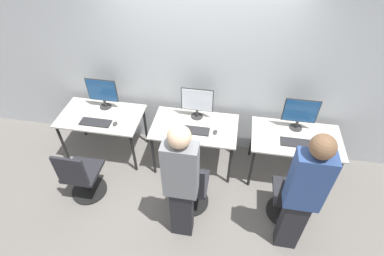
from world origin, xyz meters
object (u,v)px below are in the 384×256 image
Objects in this scene: monitor_center at (197,102)px; person_right at (303,194)px; monitor_right at (300,113)px; mouse_right at (321,146)px; mouse_left at (115,124)px; office_chair_left at (82,177)px; office_chair_right at (290,199)px; keyboard_right at (298,143)px; mouse_center at (215,132)px; keyboard_left at (96,122)px; keyboard_center at (193,130)px; person_center at (181,182)px; monitor_left at (102,92)px; office_chair_center at (190,188)px.

person_right is at bearing -45.20° from monitor_center.
mouse_right is (0.29, -0.32, -0.25)m from monitor_right.
monitor_center and monitor_right have the same top height.
mouse_left is 1.18m from monitor_center.
office_chair_left is 1.00× the size of office_chair_right.
monitor_right is at bearing 20.80° from office_chair_left.
mouse_left is at bearing -178.94° from keyboard_right.
mouse_right is 0.10× the size of office_chair_right.
mouse_left is 2.51m from office_chair_right.
keyboard_left is at bearing -177.20° from mouse_center.
keyboard_center is at bearing -177.96° from mouse_center.
monitor_right reaches higher than office_chair_left.
office_chair_left is 1.56m from person_center.
office_chair_left is at bearing 168.02° from person_center.
mouse_right is (1.37, -0.03, 0.00)m from mouse_center.
monitor_left is 1.43m from keyboard_center.
monitor_left is 2.92m from office_chair_right.
keyboard_left is 0.25× the size of person_center.
office_chair_left is 2.69m from office_chair_right.
keyboard_center is (1.37, 0.74, 0.39)m from office_chair_left.
keyboard_left is at bearing -90.00° from monitor_left.
office_chair_left is 1.44m from office_chair_center.
monitor_left is 0.45m from keyboard_left.
mouse_center is at bearing -44.97° from monitor_center.
person_right is (-0.03, -0.37, 0.62)m from office_chair_right.
monitor_right is (1.38, -0.01, 0.00)m from monitor_center.
mouse_right is (1.67, -0.02, 0.01)m from keyboard_center.
person_center is at bearing -142.24° from keyboard_right.
keyboard_center is at bearing 154.66° from office_chair_right.
mouse_right is (0.29, -0.01, 0.01)m from keyboard_right.
office_chair_left is 3.00m from monitor_right.
mouse_left and mouse_center have the same top height.
keyboard_center is (1.09, 0.06, -0.01)m from mouse_left.
person_center is 19.25× the size of mouse_right.
monitor_left is 2.78m from keyboard_right.
keyboard_left and keyboard_center have the same top height.
mouse_right is 1.06m from person_right.
monitor_left is 3.07m from mouse_right.
keyboard_left is at bearing -176.73° from mouse_left.
office_chair_center is 9.91× the size of mouse_right.
keyboard_left is 0.25× the size of person_right.
mouse_center reaches higher than keyboard_left.
monitor_center is (1.37, 1.05, 0.64)m from office_chair_left.
person_center reaches higher than mouse_center.
monitor_center is 1.38m from monitor_right.
office_chair_center is at bearing -143.21° from monitor_right.
monitor_center reaches higher than keyboard_right.
office_chair_center is at bearing 2.68° from office_chair_left.
monitor_left reaches higher than office_chair_right.
mouse_right is at bearing 13.33° from office_chair_left.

